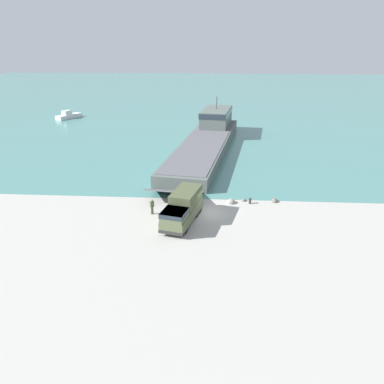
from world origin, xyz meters
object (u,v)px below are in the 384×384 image
military_truck (183,208)px  landing_craft (209,136)px  soldier_on_ramp (152,206)px  moored_boat_a (69,116)px  mooring_bollard (250,200)px

military_truck → landing_craft: bearing=-170.2°
landing_craft → soldier_on_ramp: 29.28m
moored_boat_a → mooring_bollard: (39.83, -48.52, -0.24)m
moored_boat_a → mooring_bollard: bearing=-19.6°
moored_boat_a → mooring_bollard: 62.78m
landing_craft → moored_boat_a: 41.57m
landing_craft → moored_boat_a: bearing=154.1°
soldier_on_ramp → moored_boat_a: size_ratio=0.26×
moored_boat_a → mooring_bollard: size_ratio=8.77×
landing_craft → soldier_on_ramp: landing_craft is taller
soldier_on_ramp → mooring_bollard: size_ratio=2.32×
landing_craft → soldier_on_ramp: bearing=-92.5°
soldier_on_ramp → mooring_bollard: (10.87, 3.52, -0.60)m
military_truck → soldier_on_ramp: (-3.49, 1.62, -0.59)m
landing_craft → moored_boat_a: landing_craft is taller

